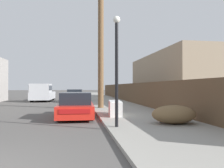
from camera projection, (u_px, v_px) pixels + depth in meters
The scene contains 10 objects.
sidewalk_curb at pixel (103, 99), 27.51m from camera, with size 4.20×63.00×0.12m, color gray.
discarded_fridge at pixel (115, 108), 11.28m from camera, with size 0.78×1.88×0.76m.
parked_sports_car_red at pixel (76, 106), 11.36m from camera, with size 1.84×4.35×1.30m.
car_parked_mid at pixel (75, 96), 23.55m from camera, with size 1.92×4.47×1.32m.
pickup_truck at pixel (42, 93), 24.03m from camera, with size 2.17×5.35×1.92m.
utility_pole at pixel (101, 41), 15.42m from camera, with size 1.80×0.40×9.30m.
street_lamp at pixel (117, 61), 8.01m from camera, with size 0.26×0.26×4.07m.
brush_pile at pixel (174, 114), 8.70m from camera, with size 1.78×1.32×0.73m.
wooden_fence at pixel (127, 92), 22.51m from camera, with size 0.08×36.04×1.80m, color brown.
building_right_house at pixel (177, 79), 22.73m from camera, with size 6.00×13.97×4.89m, color gray.
Camera 1 is at (2.13, -3.87, 1.58)m, focal length 35.00 mm.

